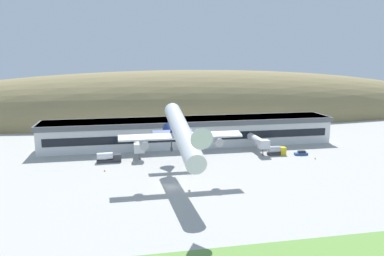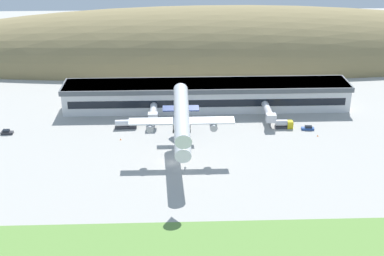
{
  "view_description": "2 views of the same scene",
  "coord_description": "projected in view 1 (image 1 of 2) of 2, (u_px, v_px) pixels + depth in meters",
  "views": [
    {
      "loc": [
        -12.44,
        -90.34,
        32.72
      ],
      "look_at": [
        5.26,
        -0.42,
        15.26
      ],
      "focal_mm": 35.0,
      "sensor_mm": 36.0,
      "label": 1
    },
    {
      "loc": [
        0.62,
        -145.79,
        76.84
      ],
      "look_at": [
        6.1,
        -0.75,
        11.92
      ],
      "focal_mm": 50.0,
      "sensor_mm": 36.0,
      "label": 2
    }
  ],
  "objects": [
    {
      "name": "hill_backdrop",
      "position": [
        189.0,
        117.0,
        205.6
      ],
      "size": [
        346.59,
        66.8,
        51.6
      ],
      "primitive_type": "ellipsoid",
      "color": "olive",
      "rests_on": "ground_plane"
    },
    {
      "name": "jetway_0",
      "position": [
        139.0,
        145.0,
        123.35
      ],
      "size": [
        3.38,
        12.26,
        5.43
      ],
      "color": "silver",
      "rests_on": "ground_plane"
    },
    {
      "name": "box_truck",
      "position": [
        277.0,
        151.0,
        126.61
      ],
      "size": [
        6.23,
        2.34,
        3.11
      ],
      "color": "gold",
      "rests_on": "ground_plane"
    },
    {
      "name": "jetway_1",
      "position": [
        258.0,
        141.0,
        129.92
      ],
      "size": [
        3.38,
        14.7,
        5.43
      ],
      "color": "silver",
      "rests_on": "ground_plane"
    },
    {
      "name": "terminal_building",
      "position": [
        190.0,
        130.0,
        140.31
      ],
      "size": [
        108.48,
        15.39,
        10.01
      ],
      "color": "silver",
      "rests_on": "ground_plane"
    },
    {
      "name": "ground_plane",
      "position": [
        172.0,
        187.0,
        95.55
      ],
      "size": [
        456.7,
        456.7,
        0.0
      ],
      "primitive_type": "plane",
      "color": "#ADAAA3"
    },
    {
      "name": "service_car_1",
      "position": [
        301.0,
        153.0,
        126.58
      ],
      "size": [
        4.55,
        1.99,
        1.44
      ],
      "color": "#264C99",
      "rests_on": "ground_plane"
    },
    {
      "name": "traffic_cone_0",
      "position": [
        315.0,
        158.0,
        121.63
      ],
      "size": [
        0.52,
        0.52,
        0.58
      ],
      "color": "orange",
      "rests_on": "ground_plane"
    },
    {
      "name": "cargo_airplane",
      "position": [
        182.0,
        133.0,
        95.93
      ],
      "size": [
        32.2,
        47.12,
        13.2
      ],
      "color": "silver"
    },
    {
      "name": "fuel_truck",
      "position": [
        108.0,
        158.0,
        117.92
      ],
      "size": [
        7.77,
        2.79,
        3.16
      ],
      "color": "#333338",
      "rests_on": "ground_plane"
    },
    {
      "name": "traffic_cone_1",
      "position": [
        105.0,
        170.0,
        108.6
      ],
      "size": [
        0.52,
        0.52,
        0.58
      ],
      "color": "orange",
      "rests_on": "ground_plane"
    }
  ]
}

